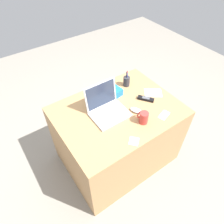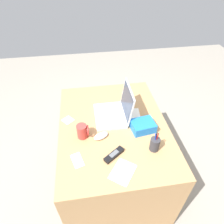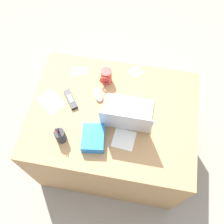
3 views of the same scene
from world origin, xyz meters
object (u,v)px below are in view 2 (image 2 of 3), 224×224
(snack_bag, at_px, (143,126))
(laptop, at_px, (115,111))
(computer_mouse, at_px, (101,136))
(cordless_phone, at_px, (114,155))
(coffee_mug_white, at_px, (83,131))
(pen_holder, at_px, (155,144))

(snack_bag, bearing_deg, laptop, -135.23)
(laptop, bearing_deg, computer_mouse, -33.35)
(laptop, bearing_deg, cordless_phone, -10.68)
(coffee_mug_white, relative_size, cordless_phone, 0.72)
(computer_mouse, distance_m, coffee_mug_white, 0.14)
(pen_holder, xyz_separation_m, snack_bag, (-0.20, -0.03, -0.02))
(computer_mouse, bearing_deg, laptop, 121.41)
(cordless_phone, bearing_deg, laptop, 169.32)
(computer_mouse, xyz_separation_m, snack_bag, (-0.04, 0.32, 0.02))
(cordless_phone, bearing_deg, pen_holder, 93.01)
(laptop, xyz_separation_m, computer_mouse, (0.22, -0.14, -0.04))
(pen_holder, bearing_deg, snack_bag, -172.22)
(coffee_mug_white, distance_m, snack_bag, 0.45)
(pen_holder, distance_m, snack_bag, 0.20)
(computer_mouse, distance_m, cordless_phone, 0.19)
(laptop, distance_m, computer_mouse, 0.26)
(cordless_phone, xyz_separation_m, pen_holder, (-0.01, 0.28, 0.04))
(computer_mouse, xyz_separation_m, pen_holder, (0.16, 0.35, 0.04))
(computer_mouse, bearing_deg, snack_bag, 70.98)
(coffee_mug_white, height_order, cordless_phone, coffee_mug_white)
(cordless_phone, relative_size, snack_bag, 0.88)
(laptop, distance_m, coffee_mug_white, 0.33)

